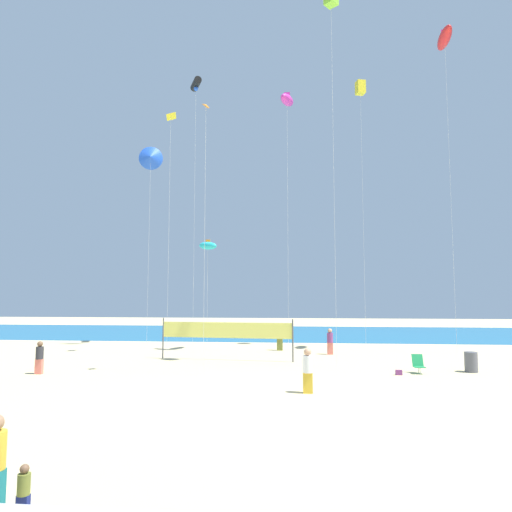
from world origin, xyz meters
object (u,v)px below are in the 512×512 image
object	(u,v)px
beachgoer_plum_shirt	(330,341)
kite_black_tube	(196,85)
beachgoer_white_shirt	(308,369)
beachgoer_sage_shirt	(280,336)
kite_yellow_diamond	(170,120)
trash_barrel	(471,362)
kite_cyan_inflatable	(208,246)
kite_yellow_box	(360,89)
kite_orange_diamond	(206,124)
volleyball_net	(226,332)
beachgoer_charcoal_shirt	(40,356)
toddler_figure	(24,490)
kite_blue_delta	(151,158)
folding_beach_chair	(418,363)
kite_red_inflatable	(445,38)
kite_magenta_inflatable	(287,100)
beach_handbag	(399,372)

from	to	relation	value
beachgoer_plum_shirt	kite_black_tube	xyz separation A→B (m)	(-9.92, 4.05, 19.46)
beachgoer_white_shirt	kite_black_tube	xyz separation A→B (m)	(-8.29, 15.77, 19.43)
beachgoer_sage_shirt	kite_yellow_diamond	size ratio (longest dim) A/B	0.11
trash_barrel	kite_cyan_inflatable	bearing A→B (deg)	154.22
kite_yellow_box	kite_orange_diamond	bearing A→B (deg)	-126.69
volleyball_net	beachgoer_charcoal_shirt	bearing A→B (deg)	-146.10
beachgoer_plum_shirt	volleyball_net	xyz separation A→B (m)	(-6.20, -3.23, 0.75)
toddler_figure	kite_black_tube	size ratio (longest dim) A/B	0.04
beachgoer_charcoal_shirt	kite_orange_diamond	world-z (taller)	kite_orange_diamond
toddler_figure	kite_blue_delta	bearing A→B (deg)	98.45
kite_yellow_diamond	beachgoer_white_shirt	bearing A→B (deg)	-49.92
kite_yellow_diamond	kite_yellow_box	distance (m)	14.67
folding_beach_chair	trash_barrel	bearing A→B (deg)	-22.31
toddler_figure	trash_barrel	world-z (taller)	trash_barrel
kite_red_inflatable	kite_yellow_box	bearing A→B (deg)	155.98
kite_magenta_inflatable	kite_cyan_inflatable	size ratio (longest dim) A/B	2.33
volleyball_net	kite_yellow_diamond	distance (m)	14.38
beachgoer_charcoal_shirt	kite_cyan_inflatable	xyz separation A→B (m)	(6.13, 9.62, 6.35)
kite_black_tube	kite_yellow_diamond	bearing A→B (deg)	-93.93
beachgoer_plum_shirt	trash_barrel	size ratio (longest dim) A/B	1.68
kite_blue_delta	kite_orange_diamond	xyz separation A→B (m)	(6.67, -11.32, -2.10)
beachgoer_sage_shirt	beachgoer_white_shirt	xyz separation A→B (m)	(1.67, -13.57, -0.06)
beachgoer_plum_shirt	kite_orange_diamond	xyz separation A→B (m)	(-6.38, -8.49, 11.19)
beach_handbag	kite_yellow_box	distance (m)	22.21
volleyball_net	kite_yellow_box	world-z (taller)	kite_yellow_box
kite_yellow_box	kite_yellow_diamond	bearing A→B (deg)	-158.15
beachgoer_sage_shirt	kite_orange_diamond	distance (m)	15.48
toddler_figure	kite_red_inflatable	size ratio (longest dim) A/B	0.04
beachgoer_sage_shirt	kite_cyan_inflatable	distance (m)	7.96
trash_barrel	kite_magenta_inflatable	bearing A→B (deg)	144.28
trash_barrel	kite_orange_diamond	size ratio (longest dim) A/B	0.07
trash_barrel	kite_yellow_box	distance (m)	21.62
beachgoer_white_shirt	kite_blue_delta	xyz separation A→B (m)	(-11.42, 14.55, 13.26)
folding_beach_chair	kite_magenta_inflatable	bearing A→B (deg)	97.79
beach_handbag	trash_barrel	bearing A→B (deg)	17.66
volleyball_net	kite_black_tube	distance (m)	20.41
beachgoer_charcoal_shirt	trash_barrel	size ratio (longest dim) A/B	1.59
folding_beach_chair	kite_yellow_diamond	size ratio (longest dim) A/B	0.06
kite_red_inflatable	kite_orange_diamond	xyz separation A→B (m)	(-14.65, -9.88, -9.48)
beach_handbag	kite_red_inflatable	world-z (taller)	kite_red_inflatable
beachgoer_plum_shirt	kite_yellow_box	xyz separation A→B (m)	(2.80, 3.82, 18.46)
beach_handbag	kite_magenta_inflatable	world-z (taller)	kite_magenta_inflatable
toddler_figure	kite_magenta_inflatable	distance (m)	28.20
toddler_figure	beach_handbag	bearing A→B (deg)	51.66
beachgoer_plum_shirt	volleyball_net	world-z (taller)	volleyball_net
kite_orange_diamond	trash_barrel	bearing A→B (deg)	10.49
toddler_figure	folding_beach_chair	size ratio (longest dim) A/B	1.01
trash_barrel	kite_yellow_box	size ratio (longest dim) A/B	0.05
toddler_figure	beachgoer_sage_shirt	distance (m)	24.09
kite_yellow_diamond	folding_beach_chair	bearing A→B (deg)	-20.53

